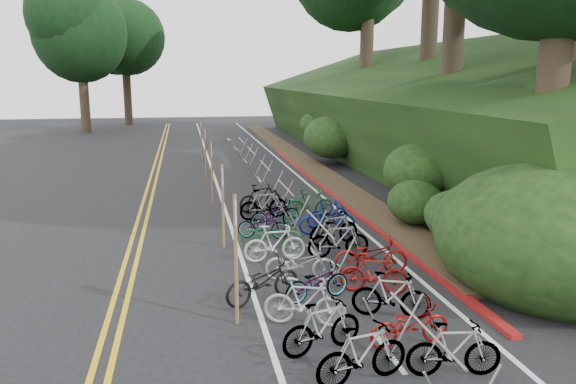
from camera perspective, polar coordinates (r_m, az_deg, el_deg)
name	(u,v)px	position (r m, az deg, el deg)	size (l,w,h in m)	color
ground	(213,320)	(12.06, -7.65, -12.77)	(120.00, 120.00, 0.00)	black
road_markings	(215,208)	(21.68, -7.42, -1.65)	(7.47, 80.00, 0.01)	gold
red_curb	(330,192)	(24.29, 4.33, -0.02)	(0.25, 28.00, 0.10)	maroon
embankment	(423,119)	(32.97, 13.57, 7.19)	(14.30, 48.14, 9.11)	black
bike_rack_front	(422,345)	(9.34, 13.50, -14.84)	(1.15, 2.76, 1.18)	gray
bike_racks_rest	(265,172)	(24.57, -2.35, 2.04)	(1.14, 23.00, 1.17)	gray
signpost_near	(236,251)	(11.31, -5.32, -6.01)	(0.08, 0.40, 2.71)	brown
signposts_rest	(208,157)	(25.25, -8.09, 3.52)	(0.08, 18.40, 2.50)	brown
bike_front	(263,281)	(12.69, -2.59, -9.00)	(1.87, 0.65, 0.98)	black
bike_valet	(315,245)	(15.25, 2.77, -5.41)	(3.33, 14.00, 1.08)	slate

